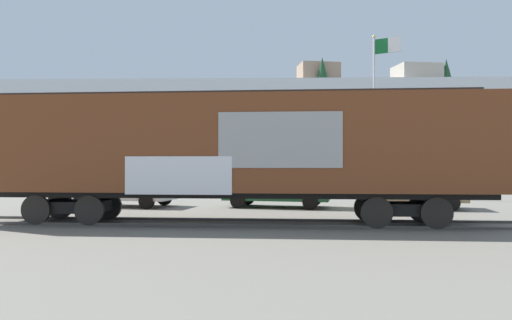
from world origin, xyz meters
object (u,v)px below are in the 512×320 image
Objects in this scene: freight_car at (233,147)px; flagpole at (379,93)px; parked_car_green at (276,187)px; parked_car_white at (123,187)px; parked_car_tan at (408,189)px.

freight_car is 1.76× the size of flagpole.
flagpole reaches higher than parked_car_green.
parked_car_green is at bearing -1.55° from parked_car_white.
parked_car_white is at bearing 177.50° from parked_car_tan.
parked_car_green is at bearing 176.33° from parked_car_tan.
parked_car_green is 1.05× the size of parked_car_tan.
flagpole is at bearing 56.72° from freight_car.
parked_car_green is (6.79, -0.18, 0.01)m from parked_car_white.
parked_car_green is (-5.80, -5.61, -4.92)m from flagpole.
flagpole is (7.27, 11.08, 3.39)m from freight_car.
flagpole is at bearing 87.55° from parked_car_tan.
freight_car is 8.82m from parked_car_tan.
parked_car_tan is (-0.26, -5.97, -4.97)m from flagpole.
parked_car_white is 6.80m from parked_car_green.
freight_car is 5.86m from parked_car_green.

